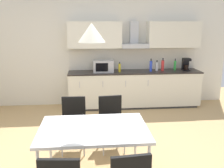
{
  "coord_description": "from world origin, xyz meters",
  "views": [
    {
      "loc": [
        -0.11,
        -3.6,
        2.04
      ],
      "look_at": [
        0.27,
        0.58,
        1.0
      ],
      "focal_mm": 40.0,
      "sensor_mm": 36.0,
      "label": 1
    }
  ],
  "objects_px": {
    "bottle_yellow": "(120,68)",
    "microwave": "(103,66)",
    "bottle_blue": "(151,66)",
    "bottle_red": "(163,65)",
    "chair_far_left": "(74,119)",
    "dining_table": "(94,131)",
    "pendant_lamp": "(92,33)",
    "bottle_white": "(157,66)",
    "coffee_maker": "(186,64)",
    "bottle_green": "(175,65)",
    "chair_far_right": "(111,117)"
  },
  "relations": [
    {
      "from": "microwave",
      "to": "dining_table",
      "type": "bearing_deg",
      "value": -95.75
    },
    {
      "from": "bottle_yellow",
      "to": "pendant_lamp",
      "type": "distance_m",
      "value": 3.1
    },
    {
      "from": "bottle_green",
      "to": "dining_table",
      "type": "bearing_deg",
      "value": -124.88
    },
    {
      "from": "bottle_yellow",
      "to": "bottle_white",
      "type": "height_order",
      "value": "bottle_white"
    },
    {
      "from": "pendant_lamp",
      "to": "microwave",
      "type": "bearing_deg",
      "value": 84.25
    },
    {
      "from": "chair_far_right",
      "to": "pendant_lamp",
      "type": "xyz_separation_m",
      "value": [
        -0.3,
        -0.85,
        1.39
      ]
    },
    {
      "from": "bottle_white",
      "to": "dining_table",
      "type": "height_order",
      "value": "bottle_white"
    },
    {
      "from": "bottle_red",
      "to": "bottle_yellow",
      "type": "distance_m",
      "value": 1.07
    },
    {
      "from": "dining_table",
      "to": "pendant_lamp",
      "type": "height_order",
      "value": "pendant_lamp"
    },
    {
      "from": "chair_far_right",
      "to": "bottle_yellow",
      "type": "bearing_deg",
      "value": 79.31
    },
    {
      "from": "coffee_maker",
      "to": "bottle_red",
      "type": "distance_m",
      "value": 0.6
    },
    {
      "from": "bottle_yellow",
      "to": "microwave",
      "type": "bearing_deg",
      "value": 173.41
    },
    {
      "from": "microwave",
      "to": "coffee_maker",
      "type": "relative_size",
      "value": 1.6
    },
    {
      "from": "microwave",
      "to": "bottle_yellow",
      "type": "xyz_separation_m",
      "value": [
        0.39,
        -0.04,
        -0.04
      ]
    },
    {
      "from": "coffee_maker",
      "to": "bottle_green",
      "type": "relative_size",
      "value": 1.05
    },
    {
      "from": "bottle_blue",
      "to": "dining_table",
      "type": "bearing_deg",
      "value": -116.64
    },
    {
      "from": "coffee_maker",
      "to": "bottle_yellow",
      "type": "bearing_deg",
      "value": -177.54
    },
    {
      "from": "bottle_blue",
      "to": "chair_far_right",
      "type": "bearing_deg",
      "value": -119.43
    },
    {
      "from": "bottle_white",
      "to": "pendant_lamp",
      "type": "height_order",
      "value": "pendant_lamp"
    },
    {
      "from": "coffee_maker",
      "to": "bottle_white",
      "type": "bearing_deg",
      "value": -179.71
    },
    {
      "from": "bottle_green",
      "to": "bottle_white",
      "type": "distance_m",
      "value": 0.47
    },
    {
      "from": "coffee_maker",
      "to": "bottle_white",
      "type": "relative_size",
      "value": 1.17
    },
    {
      "from": "coffee_maker",
      "to": "bottle_green",
      "type": "xyz_separation_m",
      "value": [
        -0.27,
        0.03,
        -0.03
      ]
    },
    {
      "from": "pendant_lamp",
      "to": "bottle_white",
      "type": "bearing_deg",
      "value": 61.35
    },
    {
      "from": "coffee_maker",
      "to": "chair_far_right",
      "type": "relative_size",
      "value": 0.34
    },
    {
      "from": "chair_far_right",
      "to": "bottle_white",
      "type": "bearing_deg",
      "value": 58.0
    },
    {
      "from": "dining_table",
      "to": "pendant_lamp",
      "type": "xyz_separation_m",
      "value": [
        -0.0,
        0.0,
        1.23
      ]
    },
    {
      "from": "coffee_maker",
      "to": "bottle_green",
      "type": "bearing_deg",
      "value": 173.64
    },
    {
      "from": "dining_table",
      "to": "chair_far_left",
      "type": "height_order",
      "value": "chair_far_left"
    },
    {
      "from": "bottle_blue",
      "to": "bottle_green",
      "type": "height_order",
      "value": "bottle_blue"
    },
    {
      "from": "coffee_maker",
      "to": "chair_far_left",
      "type": "bearing_deg",
      "value": -141.64
    },
    {
      "from": "microwave",
      "to": "bottle_green",
      "type": "bearing_deg",
      "value": 1.8
    },
    {
      "from": "bottle_red",
      "to": "bottle_green",
      "type": "relative_size",
      "value": 1.1
    },
    {
      "from": "chair_far_left",
      "to": "bottle_yellow",
      "type": "bearing_deg",
      "value": 63.95
    },
    {
      "from": "bottle_red",
      "to": "chair_far_left",
      "type": "relative_size",
      "value": 0.36
    },
    {
      "from": "bottle_yellow",
      "to": "pendant_lamp",
      "type": "xyz_separation_m",
      "value": [
        -0.68,
        -2.88,
        0.93
      ]
    },
    {
      "from": "bottle_white",
      "to": "pendant_lamp",
      "type": "relative_size",
      "value": 0.8
    },
    {
      "from": "bottle_green",
      "to": "chair_far_left",
      "type": "relative_size",
      "value": 0.33
    },
    {
      "from": "bottle_yellow",
      "to": "chair_far_right",
      "type": "relative_size",
      "value": 0.27
    },
    {
      "from": "coffee_maker",
      "to": "microwave",
      "type": "bearing_deg",
      "value": -179.26
    },
    {
      "from": "microwave",
      "to": "bottle_red",
      "type": "height_order",
      "value": "bottle_red"
    },
    {
      "from": "microwave",
      "to": "bottle_blue",
      "type": "height_order",
      "value": "bottle_blue"
    },
    {
      "from": "coffee_maker",
      "to": "bottle_red",
      "type": "height_order",
      "value": "bottle_red"
    },
    {
      "from": "microwave",
      "to": "dining_table",
      "type": "height_order",
      "value": "microwave"
    },
    {
      "from": "bottle_red",
      "to": "bottle_green",
      "type": "height_order",
      "value": "bottle_red"
    },
    {
      "from": "microwave",
      "to": "pendant_lamp",
      "type": "xyz_separation_m",
      "value": [
        -0.29,
        -2.93,
        0.9
      ]
    },
    {
      "from": "bottle_white",
      "to": "pendant_lamp",
      "type": "distance_m",
      "value": 3.48
    },
    {
      "from": "bottle_green",
      "to": "chair_far_left",
      "type": "distance_m",
      "value": 3.23
    },
    {
      "from": "dining_table",
      "to": "chair_far_left",
      "type": "xyz_separation_m",
      "value": [
        -0.31,
        0.85,
        -0.16
      ]
    },
    {
      "from": "pendant_lamp",
      "to": "bottle_yellow",
      "type": "bearing_deg",
      "value": 76.64
    }
  ]
}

